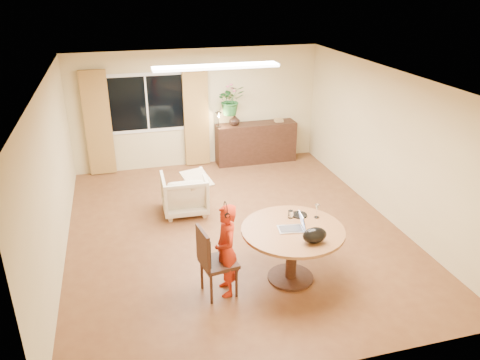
{
  "coord_description": "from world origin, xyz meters",
  "views": [
    {
      "loc": [
        -1.74,
        -6.8,
        3.99
      ],
      "look_at": [
        0.05,
        -0.2,
        1.01
      ],
      "focal_mm": 35.0,
      "sensor_mm": 36.0,
      "label": 1
    }
  ],
  "objects_px": {
    "dining_table": "(292,240)",
    "dining_chair": "(219,261)",
    "child": "(226,250)",
    "armchair": "(184,193)",
    "sideboard": "(256,143)"
  },
  "relations": [
    {
      "from": "dining_table",
      "to": "dining_chair",
      "type": "height_order",
      "value": "dining_chair"
    },
    {
      "from": "child",
      "to": "armchair",
      "type": "distance_m",
      "value": 2.54
    },
    {
      "from": "dining_table",
      "to": "child",
      "type": "relative_size",
      "value": 1.09
    },
    {
      "from": "dining_table",
      "to": "dining_chair",
      "type": "bearing_deg",
      "value": -177.19
    },
    {
      "from": "dining_table",
      "to": "armchair",
      "type": "height_order",
      "value": "dining_table"
    },
    {
      "from": "dining_table",
      "to": "sideboard",
      "type": "bearing_deg",
      "value": 79.3
    },
    {
      "from": "sideboard",
      "to": "armchair",
      "type": "bearing_deg",
      "value": -133.4
    },
    {
      "from": "dining_table",
      "to": "sideboard",
      "type": "distance_m",
      "value": 4.67
    },
    {
      "from": "dining_table",
      "to": "dining_chair",
      "type": "relative_size",
      "value": 1.4
    },
    {
      "from": "child",
      "to": "sideboard",
      "type": "xyz_separation_m",
      "value": [
        1.82,
        4.64,
        -0.19
      ]
    },
    {
      "from": "dining_table",
      "to": "dining_chair",
      "type": "xyz_separation_m",
      "value": [
        -1.07,
        -0.05,
        -0.13
      ]
    },
    {
      "from": "dining_chair",
      "to": "armchair",
      "type": "relative_size",
      "value": 1.25
    },
    {
      "from": "dining_chair",
      "to": "child",
      "type": "xyz_separation_m",
      "value": [
        0.11,
        -0.0,
        0.15
      ]
    },
    {
      "from": "armchair",
      "to": "sideboard",
      "type": "bearing_deg",
      "value": -131.73
    },
    {
      "from": "dining_table",
      "to": "armchair",
      "type": "bearing_deg",
      "value": 114.76
    }
  ]
}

